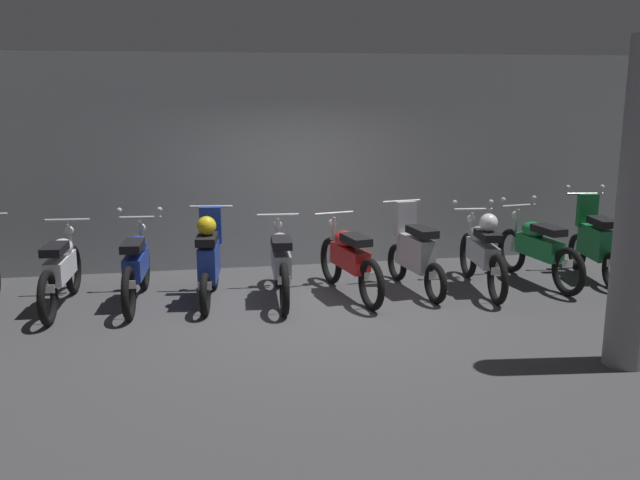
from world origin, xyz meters
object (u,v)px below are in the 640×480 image
(motorbike_slot_7, at_px, (482,252))
(motorbike_slot_9, at_px, (594,242))
(motorbike_slot_5, at_px, (349,259))
(motorbike_slot_6, at_px, (414,253))
(motorbike_slot_8, at_px, (538,248))
(motorbike_slot_1, at_px, (61,269))
(motorbike_slot_2, at_px, (136,265))
(support_pillar, at_px, (639,207))
(motorbike_slot_3, at_px, (209,258))
(motorbike_slot_4, at_px, (281,262))

(motorbike_slot_7, xyz_separation_m, motorbike_slot_9, (1.82, 0.29, -0.00))
(motorbike_slot_7, bearing_deg, motorbike_slot_5, 178.10)
(motorbike_slot_6, distance_m, motorbike_slot_7, 0.92)
(motorbike_slot_8, relative_size, motorbike_slot_9, 1.16)
(motorbike_slot_1, bearing_deg, motorbike_slot_5, -2.10)
(motorbike_slot_2, height_order, support_pillar, support_pillar)
(motorbike_slot_3, bearing_deg, motorbike_slot_7, -2.02)
(motorbike_slot_3, bearing_deg, motorbike_slot_1, 177.94)
(motorbike_slot_2, xyz_separation_m, motorbike_slot_4, (1.82, -0.15, -0.00))
(motorbike_slot_9, bearing_deg, motorbike_slot_4, -177.16)
(motorbike_slot_2, height_order, motorbike_slot_4, motorbike_slot_2)
(motorbike_slot_1, relative_size, support_pillar, 0.61)
(motorbike_slot_4, height_order, motorbike_slot_9, motorbike_slot_9)
(motorbike_slot_3, relative_size, motorbike_slot_6, 1.00)
(motorbike_slot_3, xyz_separation_m, support_pillar, (4.00, -2.87, 1.03))
(motorbike_slot_5, height_order, motorbike_slot_9, motorbike_slot_9)
(motorbike_slot_4, bearing_deg, motorbike_slot_1, 177.33)
(motorbike_slot_9, bearing_deg, motorbike_slot_6, -176.29)
(motorbike_slot_3, xyz_separation_m, motorbike_slot_7, (3.64, -0.13, -0.04))
(motorbike_slot_2, height_order, motorbike_slot_3, motorbike_slot_3)
(motorbike_slot_4, bearing_deg, motorbike_slot_7, -1.40)
(motorbike_slot_3, xyz_separation_m, motorbike_slot_9, (5.46, 0.16, -0.04))
(motorbike_slot_6, xyz_separation_m, support_pillar, (1.28, -2.85, 1.07))
(motorbike_slot_1, relative_size, motorbike_slot_2, 1.00)
(motorbike_slot_1, distance_m, motorbike_slot_4, 2.73)
(motorbike_slot_5, distance_m, motorbike_slot_8, 2.73)
(motorbike_slot_3, height_order, motorbike_slot_9, motorbike_slot_9)
(motorbike_slot_3, bearing_deg, support_pillar, -35.61)
(motorbike_slot_9, bearing_deg, motorbike_slot_3, -178.28)
(motorbike_slot_5, bearing_deg, motorbike_slot_1, 177.90)
(motorbike_slot_2, relative_size, motorbike_slot_5, 1.01)
(motorbike_slot_2, bearing_deg, motorbike_slot_8, -0.22)
(motorbike_slot_6, height_order, motorbike_slot_9, motorbike_slot_9)
(motorbike_slot_4, relative_size, motorbike_slot_9, 1.16)
(motorbike_slot_1, relative_size, motorbike_slot_3, 1.16)
(motorbike_slot_3, relative_size, motorbike_slot_9, 1.00)
(motorbike_slot_1, height_order, motorbike_slot_5, same)
(motorbike_slot_7, xyz_separation_m, motorbike_slot_8, (0.91, 0.19, -0.04))
(motorbike_slot_8, bearing_deg, motorbike_slot_3, -179.19)
(motorbike_slot_7, relative_size, support_pillar, 0.61)
(motorbike_slot_6, relative_size, motorbike_slot_8, 0.86)
(motorbike_slot_6, bearing_deg, motorbike_slot_1, 179.01)
(motorbike_slot_9, bearing_deg, motorbike_slot_8, -173.75)
(motorbike_slot_4, bearing_deg, motorbike_slot_9, 2.84)
(motorbike_slot_7, relative_size, motorbike_slot_9, 1.16)
(motorbike_slot_3, distance_m, motorbike_slot_4, 0.91)
(motorbike_slot_1, bearing_deg, motorbike_slot_6, -0.99)
(motorbike_slot_3, xyz_separation_m, motorbike_slot_5, (1.81, -0.07, -0.08))
(support_pillar, bearing_deg, motorbike_slot_9, 64.22)
(motorbike_slot_2, distance_m, motorbike_slot_8, 5.46)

